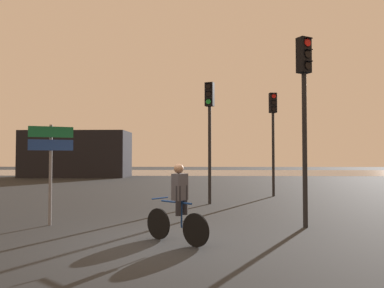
% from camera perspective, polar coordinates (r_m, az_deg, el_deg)
% --- Properties ---
extents(ground_plane, '(120.00, 120.00, 0.00)m').
position_cam_1_polar(ground_plane, '(7.86, -4.98, -14.91)').
color(ground_plane, black).
extents(water_strip, '(80.00, 16.00, 0.01)m').
position_cam_1_polar(water_strip, '(43.05, 0.63, -4.35)').
color(water_strip, slate).
rests_on(water_strip, ground).
extents(distant_building, '(9.09, 4.00, 4.05)m').
position_cam_1_polar(distant_building, '(34.90, -17.12, -1.48)').
color(distant_building, black).
rests_on(distant_building, ground).
extents(traffic_light_far_right, '(0.35, 0.37, 4.66)m').
position_cam_1_polar(traffic_light_far_right, '(17.29, 12.25, 2.92)').
color(traffic_light_far_right, black).
rests_on(traffic_light_far_right, ground).
extents(traffic_light_center, '(0.38, 0.40, 4.58)m').
position_cam_1_polar(traffic_light_center, '(14.16, 2.69, 3.75)').
color(traffic_light_center, black).
rests_on(traffic_light_center, ground).
extents(traffic_light_near_right, '(0.40, 0.42, 4.79)m').
position_cam_1_polar(traffic_light_near_right, '(9.94, 16.74, 7.06)').
color(traffic_light_near_right, black).
rests_on(traffic_light_near_right, ground).
extents(direction_sign_post, '(1.01, 0.49, 2.60)m').
position_cam_1_polar(direction_sign_post, '(10.35, -20.72, -1.67)').
color(direction_sign_post, slate).
rests_on(direction_sign_post, ground).
extents(cyclist, '(1.35, 1.11, 1.62)m').
position_cam_1_polar(cyclist, '(7.73, -2.08, -8.97)').
color(cyclist, black).
rests_on(cyclist, ground).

